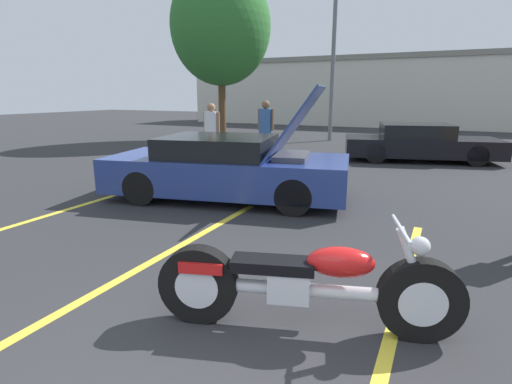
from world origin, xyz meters
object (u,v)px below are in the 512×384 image
at_px(motorcycle, 305,285).
at_px(parked_car_left_row, 419,143).
at_px(light_pole, 336,50).
at_px(spectator_midground, 266,125).
at_px(show_car_hood_open, 228,168).
at_px(tree_background, 221,27).
at_px(spectator_near_motorcycle, 212,129).

relative_size(motorcycle, parked_car_left_row, 0.53).
distance_m(light_pole, spectator_midground, 7.21).
bearing_deg(show_car_hood_open, motorcycle, -64.64).
bearing_deg(motorcycle, show_car_hood_open, 110.60).
relative_size(motorcycle, spectator_midground, 1.39).
distance_m(light_pole, motorcycle, 15.54).
height_order(light_pole, tree_background, tree_background).
bearing_deg(spectator_near_motorcycle, parked_car_left_row, 34.56).
bearing_deg(spectator_midground, tree_background, 132.32).
xyz_separation_m(light_pole, spectator_near_motorcycle, (-1.38, -7.95, -2.82)).
bearing_deg(spectator_near_motorcycle, light_pole, 80.17).
bearing_deg(spectator_midground, spectator_near_motorcycle, -130.06).
relative_size(show_car_hood_open, spectator_midground, 2.67).
bearing_deg(light_pole, tree_background, -154.95).
xyz_separation_m(show_car_hood_open, spectator_near_motorcycle, (-2.22, 3.01, 0.46)).
relative_size(spectator_near_motorcycle, spectator_midground, 0.96).
xyz_separation_m(show_car_hood_open, spectator_midground, (-1.12, 4.31, 0.50)).
bearing_deg(spectator_near_motorcycle, tree_background, 117.56).
distance_m(light_pole, show_car_hood_open, 11.47).
bearing_deg(light_pole, spectator_near_motorcycle, -99.83).
distance_m(parked_car_left_row, spectator_midground, 4.86).
height_order(parked_car_left_row, spectator_midground, spectator_midground).
relative_size(show_car_hood_open, parked_car_left_row, 1.02).
height_order(light_pole, spectator_near_motorcycle, light_pole).
xyz_separation_m(tree_background, motorcycle, (8.14, -12.61, -4.39)).
height_order(light_pole, parked_car_left_row, light_pole).
distance_m(tree_background, parked_car_left_row, 9.66).
bearing_deg(tree_background, show_car_hood_open, -59.24).
xyz_separation_m(tree_background, parked_car_left_row, (8.37, -2.22, -4.27)).
bearing_deg(parked_car_left_row, show_car_hood_open, -129.15).
relative_size(tree_background, spectator_midground, 3.92).
relative_size(light_pole, tree_background, 0.97).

